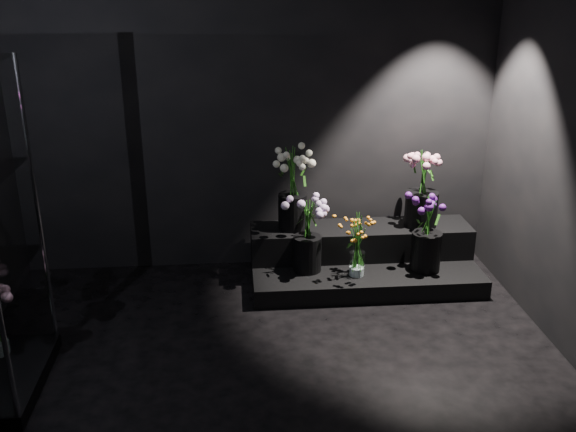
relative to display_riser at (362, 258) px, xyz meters
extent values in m
plane|color=black|center=(-0.87, -1.63, -0.17)|extent=(4.00, 4.00, 0.00)
plane|color=black|center=(-0.87, 0.37, 1.23)|extent=(4.00, 0.00, 4.00)
cube|color=black|center=(0.00, -0.09, -0.09)|extent=(1.87, 0.83, 0.16)
cube|color=black|center=(0.00, 0.11, 0.11)|extent=(1.87, 0.42, 0.26)
cylinder|color=white|center=(-0.11, -0.29, 0.09)|extent=(0.12, 0.12, 0.20)
cylinder|color=black|center=(-0.49, -0.16, 0.13)|extent=(0.23, 0.23, 0.30)
cylinder|color=black|center=(0.47, -0.22, 0.14)|extent=(0.24, 0.24, 0.32)
cylinder|color=black|center=(-0.59, 0.13, 0.39)|extent=(0.24, 0.24, 0.30)
cylinder|color=black|center=(0.51, 0.09, 0.39)|extent=(0.27, 0.27, 0.30)
camera|label=1|loc=(-1.06, -4.87, 2.27)|focal=40.00mm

